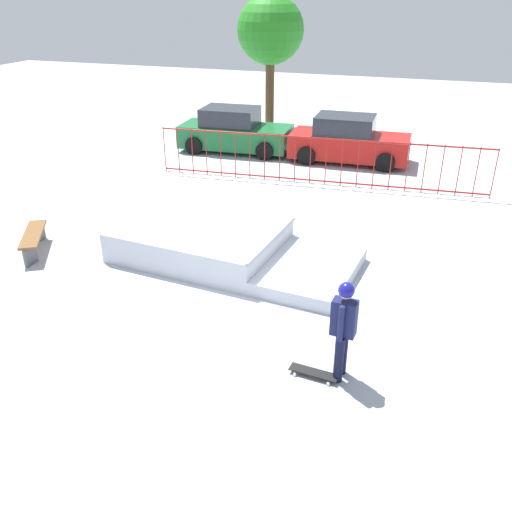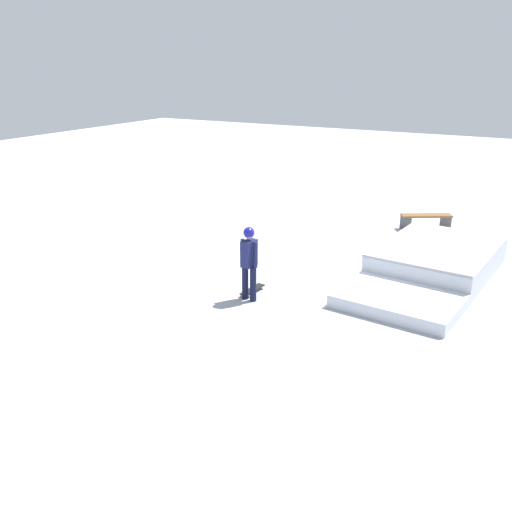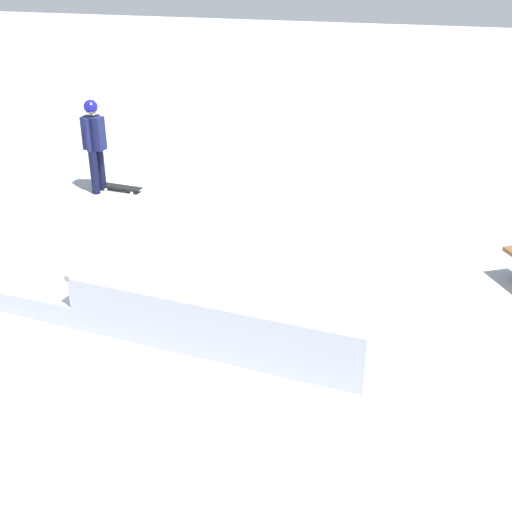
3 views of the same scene
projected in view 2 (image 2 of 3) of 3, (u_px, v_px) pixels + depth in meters
The scene contains 5 objects.
ground_plane at pixel (374, 281), 13.75m from camera, with size 60.00×60.00×0.00m, color #B2B7C1.
skate_ramp at pixel (431, 265), 13.91m from camera, with size 5.63×3.11×0.74m.
skater at pixel (249, 258), 12.35m from camera, with size 0.40×0.44×1.73m.
skateboard at pixel (253, 290), 13.04m from camera, with size 0.82×0.32×0.09m.
park_bench at pixel (426, 218), 17.86m from camera, with size 1.16×1.58×0.48m.
Camera 2 is at (12.57, 3.63, 5.17)m, focal length 39.00 mm.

